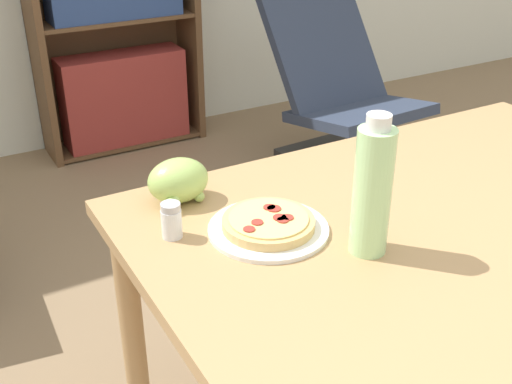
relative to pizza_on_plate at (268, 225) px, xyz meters
name	(u,v)px	position (x,y,z in m)	size (l,w,h in m)	color
dining_table	(443,246)	(0.39, -0.13, -0.10)	(1.39, 0.92, 0.73)	tan
pizza_on_plate	(268,225)	(0.00, 0.00, 0.00)	(0.26, 0.26, 0.04)	white
grape_bunch	(178,181)	(-0.11, 0.22, 0.03)	(0.14, 0.13, 0.10)	#A8CC66
drink_bottle	(372,190)	(0.14, -0.16, 0.12)	(0.08, 0.08, 0.29)	#B7EAA3
salt_shaker	(171,220)	(-0.19, 0.08, 0.02)	(0.04, 0.04, 0.08)	white
lounge_chair_far	(342,119)	(1.24, 1.39, -0.46)	(0.59, 0.79, 0.88)	black
bookshelf	(116,30)	(0.41, 2.27, -0.11)	(0.86, 0.29, 1.40)	brown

